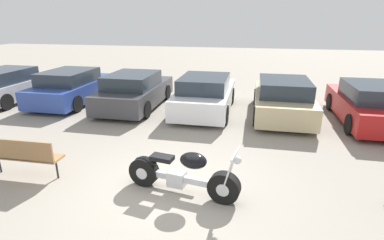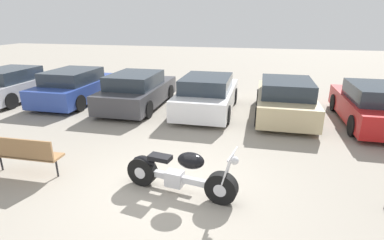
% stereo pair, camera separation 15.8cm
% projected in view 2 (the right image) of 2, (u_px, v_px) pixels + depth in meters
% --- Properties ---
extents(ground_plane, '(60.00, 60.00, 0.00)m').
position_uv_depth(ground_plane, '(167.00, 190.00, 5.93)').
color(ground_plane, gray).
extents(motorcycle, '(2.27, 0.82, 1.03)m').
position_uv_depth(motorcycle, '(179.00, 174.00, 5.72)').
color(motorcycle, black).
rests_on(motorcycle, ground_plane).
extents(parked_car_silver, '(1.90, 4.06, 1.31)m').
position_uv_depth(parked_car_silver, '(14.00, 85.00, 12.30)').
color(parked_car_silver, '#BCBCC1').
rests_on(parked_car_silver, ground_plane).
extents(parked_car_blue, '(1.90, 4.06, 1.31)m').
position_uv_depth(parked_car_blue, '(76.00, 86.00, 12.00)').
color(parked_car_blue, '#2D479E').
rests_on(parked_car_blue, ground_plane).
extents(parked_car_dark_grey, '(1.90, 4.06, 1.31)m').
position_uv_depth(parked_car_dark_grey, '(137.00, 91.00, 11.30)').
color(parked_car_dark_grey, '#3D3D42').
rests_on(parked_car_dark_grey, ground_plane).
extents(parked_car_white, '(1.90, 4.06, 1.31)m').
position_uv_depth(parked_car_white, '(207.00, 95.00, 10.72)').
color(parked_car_white, white).
rests_on(parked_car_white, ground_plane).
extents(parked_car_champagne, '(1.90, 4.06, 1.31)m').
position_uv_depth(parked_car_champagne, '(285.00, 99.00, 10.14)').
color(parked_car_champagne, '#C6B284').
rests_on(parked_car_champagne, ground_plane).
extents(parked_car_red, '(1.90, 4.06, 1.31)m').
position_uv_depth(parked_car_red, '(374.00, 106.00, 9.38)').
color(parked_car_red, red).
rests_on(parked_car_red, ground_plane).
extents(park_bench, '(1.60, 0.43, 0.89)m').
position_uv_depth(park_bench, '(23.00, 152.00, 6.32)').
color(park_bench, '#997047').
rests_on(park_bench, ground_plane).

